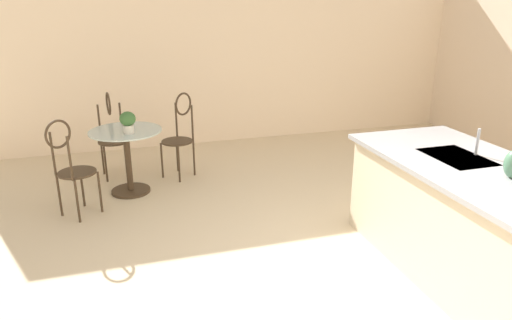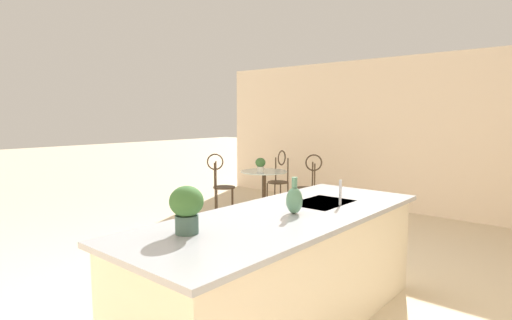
% 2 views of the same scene
% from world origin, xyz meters
% --- Properties ---
extents(ground_plane, '(40.00, 40.00, 0.00)m').
position_xyz_m(ground_plane, '(0.00, 0.00, 0.00)').
color(ground_plane, beige).
extents(wall_left_window, '(0.12, 7.80, 2.70)m').
position_xyz_m(wall_left_window, '(-4.26, 0.00, 1.35)').
color(wall_left_window, beige).
rests_on(wall_left_window, ground).
extents(kitchen_island, '(2.80, 1.06, 0.92)m').
position_xyz_m(kitchen_island, '(0.30, 0.85, 0.46)').
color(kitchen_island, beige).
rests_on(kitchen_island, ground).
extents(bistro_table, '(0.80, 0.80, 0.74)m').
position_xyz_m(bistro_table, '(-2.51, -1.68, 0.45)').
color(bistro_table, '#3D2D1E').
rests_on(bistro_table, ground).
extents(chair_near_window, '(0.51, 0.43, 1.04)m').
position_xyz_m(chair_near_window, '(-3.14, -1.83, 0.57)').
color(chair_near_window, '#3D2D1E').
rests_on(chair_near_window, ground).
extents(chair_by_island, '(0.54, 0.54, 1.04)m').
position_xyz_m(chair_by_island, '(-2.02, -2.23, 0.57)').
color(chair_by_island, '#3D2D1E').
rests_on(chair_by_island, ground).
extents(chair_toward_desk, '(0.54, 0.54, 1.04)m').
position_xyz_m(chair_toward_desk, '(-2.89, -1.03, 0.57)').
color(chair_toward_desk, '#3D2D1E').
rests_on(chair_toward_desk, ground).
extents(sink_faucet, '(0.02, 0.02, 0.22)m').
position_xyz_m(sink_faucet, '(-0.25, 1.03, 1.03)').
color(sink_faucet, '#B2B5BA').
rests_on(sink_faucet, kitchen_island).
extents(potted_plant_on_table, '(0.17, 0.17, 0.24)m').
position_xyz_m(potted_plant_on_table, '(-2.37, -1.64, 0.88)').
color(potted_plant_on_table, beige).
rests_on(potted_plant_on_table, bistro_table).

